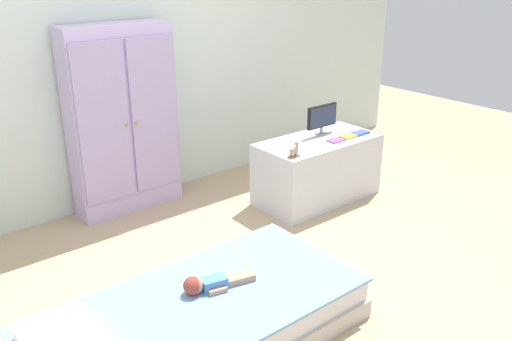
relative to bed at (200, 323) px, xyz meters
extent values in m
cube|color=tan|center=(0.49, 0.30, -0.13)|extent=(10.00, 10.00, 0.02)
cube|color=silver|center=(0.49, 1.88, 1.23)|extent=(6.40, 0.05, 2.70)
cube|color=beige|center=(0.00, 0.00, -0.07)|extent=(1.68, 0.83, 0.11)
cube|color=silver|center=(0.00, 0.00, 0.05)|extent=(1.64, 0.79, 0.12)
cube|color=#7AA8DB|center=(0.00, 0.00, 0.12)|extent=(1.67, 0.82, 0.02)
cube|color=#4C84C6|center=(0.13, 0.05, 0.16)|extent=(0.14, 0.11, 0.06)
cube|color=tan|center=(0.27, 0.04, 0.14)|extent=(0.16, 0.07, 0.04)
cube|color=tan|center=(0.26, 0.00, 0.14)|extent=(0.16, 0.07, 0.04)
cube|color=tan|center=(0.14, 0.10, 0.14)|extent=(0.10, 0.05, 0.03)
cube|color=tan|center=(0.12, 0.00, 0.14)|extent=(0.10, 0.05, 0.03)
sphere|color=tan|center=(0.03, 0.08, 0.17)|extent=(0.09, 0.09, 0.09)
sphere|color=#9E3D2D|center=(0.01, 0.08, 0.17)|extent=(0.10, 0.10, 0.10)
cube|color=silver|center=(0.47, 1.71, 0.59)|extent=(0.81, 0.24, 1.41)
cube|color=#AF9DC9|center=(0.27, 1.59, 0.62)|extent=(0.38, 0.02, 1.16)
cube|color=#AF9DC9|center=(0.67, 1.59, 0.62)|extent=(0.38, 0.02, 1.16)
sphere|color=gold|center=(0.43, 1.57, 0.59)|extent=(0.02, 0.02, 0.02)
sphere|color=gold|center=(0.51, 1.57, 0.59)|extent=(0.02, 0.02, 0.02)
cube|color=silver|center=(1.72, 0.88, 0.13)|extent=(1.00, 0.49, 0.51)
cylinder|color=#99999E|center=(1.83, 0.97, 0.39)|extent=(0.10, 0.10, 0.01)
cylinder|color=#99999E|center=(1.83, 0.97, 0.42)|extent=(0.02, 0.02, 0.05)
cube|color=black|center=(1.83, 0.97, 0.54)|extent=(0.30, 0.02, 0.18)
cube|color=#28334C|center=(1.83, 0.95, 0.54)|extent=(0.28, 0.01, 0.16)
cube|color=#8E6642|center=(1.29, 0.72, 0.39)|extent=(0.09, 0.01, 0.01)
cube|color=#8E6642|center=(1.29, 0.70, 0.39)|extent=(0.09, 0.01, 0.01)
cube|color=tan|center=(1.29, 0.71, 0.44)|extent=(0.06, 0.03, 0.04)
cylinder|color=tan|center=(1.31, 0.72, 0.41)|extent=(0.01, 0.01, 0.02)
cylinder|color=tan|center=(1.31, 0.70, 0.41)|extent=(0.01, 0.01, 0.02)
cylinder|color=tan|center=(1.27, 0.72, 0.41)|extent=(0.01, 0.01, 0.02)
cylinder|color=tan|center=(1.27, 0.70, 0.41)|extent=(0.01, 0.01, 0.02)
cylinder|color=tan|center=(1.32, 0.71, 0.47)|extent=(0.02, 0.02, 0.02)
sphere|color=tan|center=(1.32, 0.71, 0.49)|extent=(0.03, 0.03, 0.03)
cube|color=#8E51B2|center=(1.79, 0.77, 0.39)|extent=(0.13, 0.09, 0.01)
cube|color=gold|center=(1.94, 0.77, 0.40)|extent=(0.13, 0.09, 0.01)
cube|color=blue|center=(2.08, 0.77, 0.40)|extent=(0.15, 0.09, 0.02)
camera|label=1|loc=(-1.19, -1.91, 1.72)|focal=37.51mm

